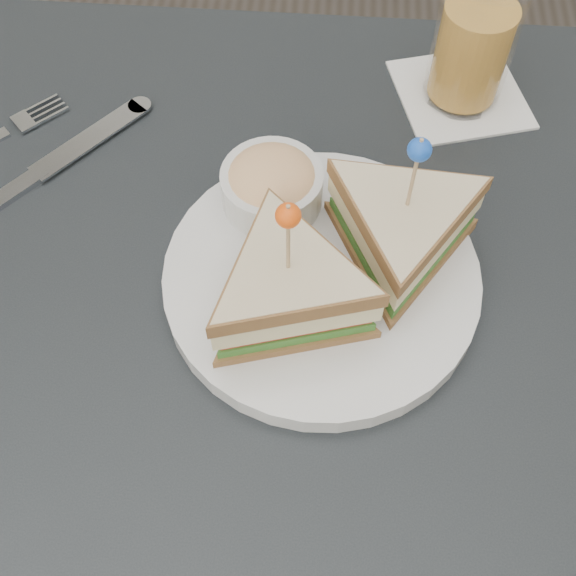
# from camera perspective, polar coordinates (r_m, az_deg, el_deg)

# --- Properties ---
(ground_plane) EXTENTS (3.50, 3.50, 0.00)m
(ground_plane) POSITION_cam_1_polar(r_m,az_deg,el_deg) (1.30, -0.50, -19.14)
(ground_plane) COLOR #3F3833
(table) EXTENTS (0.80, 0.80, 0.75)m
(table) POSITION_cam_1_polar(r_m,az_deg,el_deg) (0.66, -0.93, -6.42)
(table) COLOR black
(table) RESTS_ON ground
(plate_meal) EXTENTS (0.32, 0.32, 0.16)m
(plate_meal) POSITION_cam_1_polar(r_m,az_deg,el_deg) (0.58, 3.54, 2.58)
(plate_meal) COLOR silver
(plate_meal) RESTS_ON table
(cutlery_knife) EXTENTS (0.16, 0.19, 0.01)m
(cutlery_knife) POSITION_cam_1_polar(r_m,az_deg,el_deg) (0.72, -18.69, 8.83)
(cutlery_knife) COLOR #B6BAC2
(cutlery_knife) RESTS_ON table
(drink_set) EXTENTS (0.15, 0.15, 0.16)m
(drink_set) POSITION_cam_1_polar(r_m,az_deg,el_deg) (0.74, 14.53, 18.45)
(drink_set) COLOR white
(drink_set) RESTS_ON table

